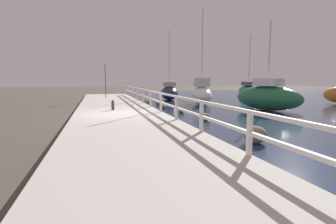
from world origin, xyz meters
The scene contains 15 objects.
ground_plane centered at (0.00, 0.00, 0.00)m, with size 120.00×120.00×0.00m, color #4C473D.
dock_walkway centered at (0.00, 0.00, 0.13)m, with size 4.40×36.00×0.26m.
railing centered at (2.10, 0.00, 0.94)m, with size 0.10×32.50×1.00m.
boulder_upstream centered at (3.60, 1.21, 0.14)m, with size 0.38×0.35×0.29m.
boulder_mid_strip centered at (3.38, 6.21, 0.17)m, with size 0.46×0.42×0.35m.
boulder_downstream centered at (3.83, -1.73, 0.18)m, with size 0.47×0.42×0.35m.
boulder_far_strip centered at (2.70, 7.02, 0.18)m, with size 0.49×0.44×0.37m.
boulder_near_dock centered at (3.50, -6.24, 0.26)m, with size 0.71×0.64×0.53m.
boulder_water_edge centered at (3.14, 3.57, 0.15)m, with size 0.39×0.35×0.29m.
mooring_bollard centered at (-0.23, 1.55, 0.53)m, with size 0.16×0.16×0.55m.
dock_lamp centered at (-0.26, 11.57, 2.84)m, with size 0.29×0.29×3.38m.
sailboat_navy centered at (5.58, 10.95, 0.71)m, with size 2.02×3.72×6.46m.
sailboat_green centered at (9.23, 1.13, 0.84)m, with size 3.00×4.85×5.42m.
sailboat_teal centered at (15.61, 13.37, 0.73)m, with size 2.46×5.69×6.92m.
sailboat_white centered at (6.72, 5.77, 0.83)m, with size 2.17×3.90×7.31m.
Camera 1 is at (-1.07, -13.01, 1.91)m, focal length 28.00 mm.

